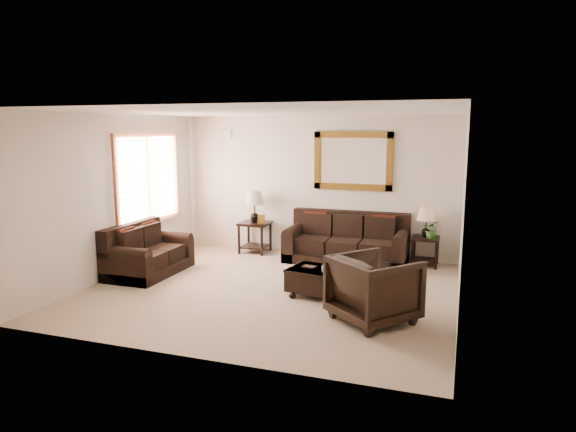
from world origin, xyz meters
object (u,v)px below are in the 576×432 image
(end_table_right, at_px, (426,228))
(end_table_left, at_px, (255,212))
(armchair, at_px, (374,286))
(loveseat, at_px, (146,255))
(sofa, at_px, (347,244))
(coffee_table, at_px, (329,280))

(end_table_right, bearing_deg, end_table_left, -179.31)
(armchair, bearing_deg, end_table_right, -57.68)
(end_table_right, xyz_separation_m, armchair, (-0.43, -3.01, -0.22))
(loveseat, distance_m, end_table_left, 2.38)
(loveseat, distance_m, armchair, 4.18)
(sofa, bearing_deg, end_table_left, 176.51)
(end_table_left, relative_size, coffee_table, 0.96)
(end_table_right, bearing_deg, loveseat, -155.52)
(end_table_left, xyz_separation_m, coffee_table, (2.09, -2.22, -0.56))
(end_table_left, distance_m, coffee_table, 3.10)
(end_table_left, xyz_separation_m, end_table_right, (3.30, 0.04, -0.11))
(sofa, height_order, coffee_table, sofa)
(end_table_left, relative_size, end_table_right, 1.16)
(sofa, bearing_deg, coffee_table, -84.72)
(loveseat, xyz_separation_m, end_table_right, (4.49, 2.04, 0.38))
(sofa, xyz_separation_m, end_table_right, (1.41, 0.16, 0.37))
(loveseat, relative_size, end_table_right, 1.42)
(sofa, xyz_separation_m, coffee_table, (0.19, -2.11, -0.08))
(coffee_table, bearing_deg, end_table_right, 72.78)
(coffee_table, bearing_deg, end_table_left, 144.17)
(sofa, distance_m, end_table_left, 1.96)
(sofa, distance_m, end_table_right, 1.46)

